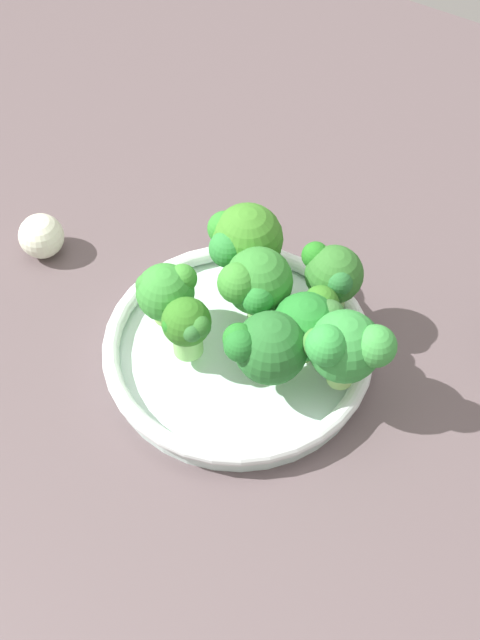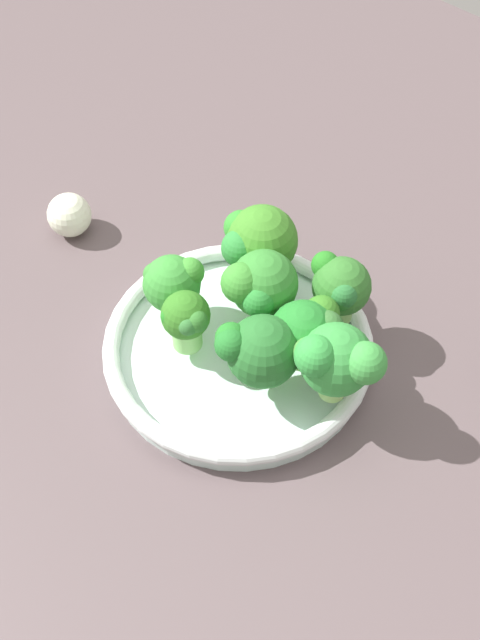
{
  "view_description": "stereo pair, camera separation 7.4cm",
  "coord_description": "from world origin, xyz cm",
  "px_view_note": "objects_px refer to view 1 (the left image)",
  "views": [
    {
      "loc": [
        -37.22,
        -25.12,
        63.96
      ],
      "look_at": [
        1.89,
        -0.21,
        5.81
      ],
      "focal_mm": 48.2,
      "sensor_mm": 36.0,
      "label": 1
    },
    {
      "loc": [
        -32.74,
        -31.04,
        63.96
      ],
      "look_at": [
        1.89,
        -0.21,
        5.81
      ],
      "focal_mm": 48.2,
      "sensor_mm": 36.0,
      "label": 2
    }
  ],
  "objects_px": {
    "broccoli_floret_2": "(252,282)",
    "broccoli_floret_4": "(310,324)",
    "bowl": "(240,350)",
    "broccoli_floret_5": "(243,240)",
    "broccoli_floret_0": "(187,326)",
    "broccoli_floret_3": "(266,348)",
    "garlic_bulb": "(41,236)",
    "broccoli_floret_1": "(333,276)",
    "broccoli_floret_6": "(166,292)",
    "broccoli_floret_7": "(345,347)"
  },
  "relations": [
    {
      "from": "broccoli_floret_0",
      "to": "garlic_bulb",
      "type": "relative_size",
      "value": 1.35
    },
    {
      "from": "broccoli_floret_1",
      "to": "broccoli_floret_2",
      "type": "relative_size",
      "value": 0.88
    },
    {
      "from": "broccoli_floret_0",
      "to": "broccoli_floret_3",
      "type": "distance_m",
      "value": 0.07
    },
    {
      "from": "broccoli_floret_5",
      "to": "broccoli_floret_6",
      "type": "height_order",
      "value": "broccoli_floret_5"
    },
    {
      "from": "bowl",
      "to": "broccoli_floret_5",
      "type": "distance_m",
      "value": 0.1
    },
    {
      "from": "broccoli_floret_5",
      "to": "broccoli_floret_6",
      "type": "bearing_deg",
      "value": 161.13
    },
    {
      "from": "broccoli_floret_6",
      "to": "garlic_bulb",
      "type": "height_order",
      "value": "broccoli_floret_6"
    },
    {
      "from": "broccoli_floret_1",
      "to": "broccoli_floret_7",
      "type": "distance_m",
      "value": 0.09
    },
    {
      "from": "broccoli_floret_5",
      "to": "broccoli_floret_7",
      "type": "distance_m",
      "value": 0.15
    },
    {
      "from": "broccoli_floret_1",
      "to": "broccoli_floret_7",
      "type": "relative_size",
      "value": 0.84
    },
    {
      "from": "broccoli_floret_7",
      "to": "broccoli_floret_3",
      "type": "bearing_deg",
      "value": 118.47
    },
    {
      "from": "broccoli_floret_2",
      "to": "broccoli_floret_4",
      "type": "height_order",
      "value": "broccoli_floret_2"
    },
    {
      "from": "broccoli_floret_4",
      "to": "garlic_bulb",
      "type": "bearing_deg",
      "value": 92.89
    },
    {
      "from": "broccoli_floret_0",
      "to": "broccoli_floret_5",
      "type": "distance_m",
      "value": 0.11
    },
    {
      "from": "garlic_bulb",
      "to": "broccoli_floret_5",
      "type": "bearing_deg",
      "value": -72.03
    },
    {
      "from": "bowl",
      "to": "broccoli_floret_3",
      "type": "height_order",
      "value": "broccoli_floret_3"
    },
    {
      "from": "broccoli_floret_4",
      "to": "broccoli_floret_5",
      "type": "xyz_separation_m",
      "value": [
        0.05,
        0.1,
        0.0
      ]
    },
    {
      "from": "bowl",
      "to": "broccoli_floret_5",
      "type": "bearing_deg",
      "value": 30.44
    },
    {
      "from": "broccoli_floret_2",
      "to": "bowl",
      "type": "bearing_deg",
      "value": -168.09
    },
    {
      "from": "broccoli_floret_1",
      "to": "broccoli_floret_3",
      "type": "bearing_deg",
      "value": 175.5
    },
    {
      "from": "broccoli_floret_6",
      "to": "broccoli_floret_3",
      "type": "bearing_deg",
      "value": -95.8
    },
    {
      "from": "broccoli_floret_7",
      "to": "bowl",
      "type": "bearing_deg",
      "value": 95.04
    },
    {
      "from": "broccoli_floret_1",
      "to": "broccoli_floret_2",
      "type": "xyz_separation_m",
      "value": [
        -0.05,
        0.05,
        0.01
      ]
    },
    {
      "from": "broccoli_floret_5",
      "to": "garlic_bulb",
      "type": "xyz_separation_m",
      "value": [
        -0.06,
        0.2,
        -0.05
      ]
    },
    {
      "from": "broccoli_floret_5",
      "to": "garlic_bulb",
      "type": "relative_size",
      "value": 1.69
    },
    {
      "from": "broccoli_floret_3",
      "to": "broccoli_floret_5",
      "type": "height_order",
      "value": "broccoli_floret_5"
    },
    {
      "from": "broccoli_floret_3",
      "to": "broccoli_floret_7",
      "type": "xyz_separation_m",
      "value": [
        0.03,
        -0.06,
        0.01
      ]
    },
    {
      "from": "broccoli_floret_0",
      "to": "bowl",
      "type": "bearing_deg",
      "value": -43.2
    },
    {
      "from": "broccoli_floret_7",
      "to": "garlic_bulb",
      "type": "relative_size",
      "value": 1.8
    },
    {
      "from": "broccoli_floret_5",
      "to": "broccoli_floret_7",
      "type": "relative_size",
      "value": 0.94
    },
    {
      "from": "broccoli_floret_4",
      "to": "broccoli_floret_6",
      "type": "xyz_separation_m",
      "value": [
        -0.03,
        0.13,
        -0.0
      ]
    },
    {
      "from": "broccoli_floret_3",
      "to": "broccoli_floret_4",
      "type": "relative_size",
      "value": 1.05
    },
    {
      "from": "broccoli_floret_3",
      "to": "broccoli_floret_6",
      "type": "height_order",
      "value": "broccoli_floret_3"
    },
    {
      "from": "broccoli_floret_2",
      "to": "broccoli_floret_7",
      "type": "xyz_separation_m",
      "value": [
        -0.02,
        -0.1,
        0.0
      ]
    },
    {
      "from": "broccoli_floret_1",
      "to": "garlic_bulb",
      "type": "height_order",
      "value": "broccoli_floret_1"
    },
    {
      "from": "broccoli_floret_0",
      "to": "broccoli_floret_3",
      "type": "relative_size",
      "value": 0.85
    },
    {
      "from": "broccoli_floret_0",
      "to": "broccoli_floret_5",
      "type": "height_order",
      "value": "broccoli_floret_5"
    },
    {
      "from": "bowl",
      "to": "broccoli_floret_7",
      "type": "xyz_separation_m",
      "value": [
        0.01,
        -0.1,
        0.06
      ]
    },
    {
      "from": "broccoli_floret_0",
      "to": "broccoli_floret_6",
      "type": "xyz_separation_m",
      "value": [
        0.02,
        0.04,
        -0.0
      ]
    },
    {
      "from": "bowl",
      "to": "broccoli_floret_7",
      "type": "distance_m",
      "value": 0.12
    },
    {
      "from": "broccoli_floret_1",
      "to": "broccoli_floret_4",
      "type": "xyz_separation_m",
      "value": [
        -0.06,
        -0.01,
        -0.0
      ]
    },
    {
      "from": "broccoli_floret_5",
      "to": "broccoli_floret_7",
      "type": "xyz_separation_m",
      "value": [
        -0.06,
        -0.14,
        0.01
      ]
    },
    {
      "from": "broccoli_floret_0",
      "to": "broccoli_floret_6",
      "type": "distance_m",
      "value": 0.05
    },
    {
      "from": "broccoli_floret_6",
      "to": "garlic_bulb",
      "type": "distance_m",
      "value": 0.18
    },
    {
      "from": "broccoli_floret_4",
      "to": "broccoli_floret_7",
      "type": "distance_m",
      "value": 0.04
    },
    {
      "from": "bowl",
      "to": "broccoli_floret_4",
      "type": "relative_size",
      "value": 3.53
    },
    {
      "from": "broccoli_floret_0",
      "to": "broccoli_floret_2",
      "type": "relative_size",
      "value": 0.79
    },
    {
      "from": "broccoli_floret_0",
      "to": "broccoli_floret_3",
      "type": "bearing_deg",
      "value": -80.59
    },
    {
      "from": "broccoli_floret_4",
      "to": "bowl",
      "type": "bearing_deg",
      "value": 111.98
    },
    {
      "from": "bowl",
      "to": "broccoli_floret_4",
      "type": "xyz_separation_m",
      "value": [
        0.02,
        -0.06,
        0.05
      ]
    }
  ]
}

